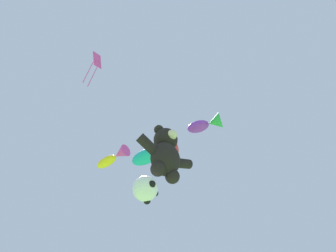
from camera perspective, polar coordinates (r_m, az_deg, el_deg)
teddy_bear_kite at (r=9.39m, az=-0.53°, el=-5.78°), size 2.39×1.05×2.42m
soccer_ball_kite at (r=8.08m, az=-4.91°, el=-13.46°), size 0.85×0.84×0.78m
fish_kite_violet at (r=12.65m, az=8.34°, el=0.40°), size 1.44×1.76×0.76m
fish_kite_teal at (r=12.37m, az=-2.72°, el=-5.75°), size 1.61×2.46×0.94m
fish_kite_goldfin at (r=14.25m, az=-11.78°, el=-6.75°), size 1.14×2.18×0.68m
diamond_kite at (r=12.28m, az=-15.51°, el=12.94°), size 0.72×0.57×2.66m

